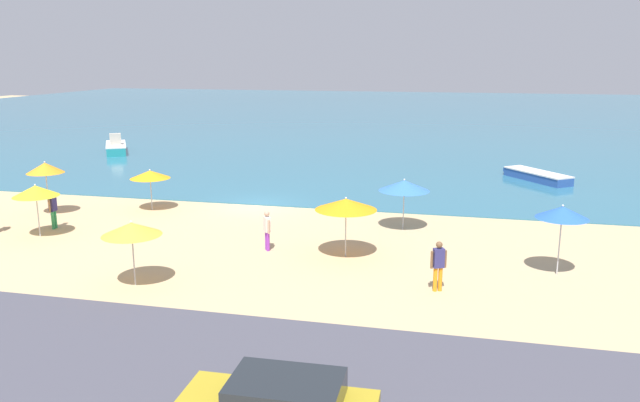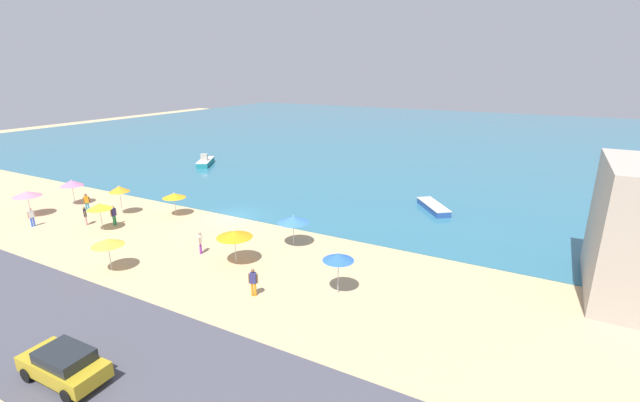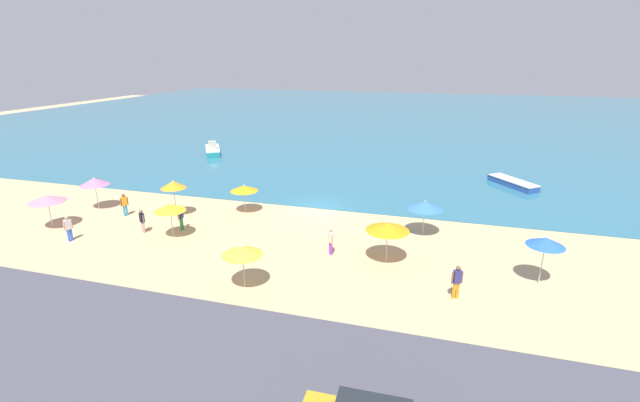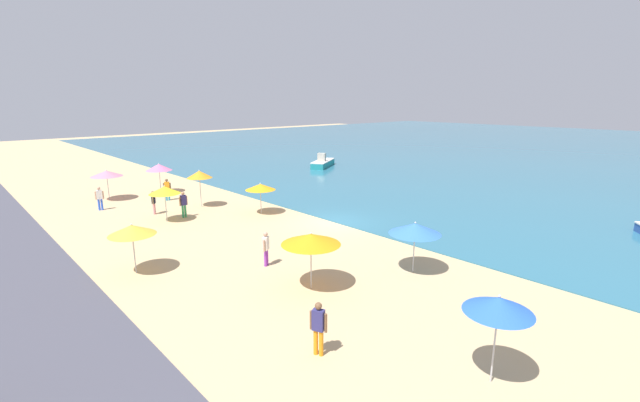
# 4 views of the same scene
# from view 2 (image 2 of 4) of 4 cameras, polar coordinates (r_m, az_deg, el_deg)

# --- Properties ---
(ground_plane) EXTENTS (160.00, 160.00, 0.00)m
(ground_plane) POSITION_cam_2_polar(r_m,az_deg,el_deg) (39.22, -11.28, -2.08)
(ground_plane) COLOR tan
(sea) EXTENTS (150.00, 110.00, 0.05)m
(sea) POSITION_cam_2_polar(r_m,az_deg,el_deg) (87.57, 12.35, 8.55)
(sea) COLOR #2C6983
(sea) RESTS_ON ground_plane
(coastal_road) EXTENTS (80.00, 8.00, 0.06)m
(coastal_road) POSITION_cam_2_polar(r_m,az_deg,el_deg) (29.06, -34.85, -12.16)
(coastal_road) COLOR #454550
(coastal_road) RESTS_ON ground_plane
(beach_umbrella_0) EXTENTS (2.08, 2.08, 2.51)m
(beach_umbrella_0) POSITION_cam_2_polar(r_m,az_deg,el_deg) (47.85, -30.22, 2.09)
(beach_umbrella_0) COLOR #B2B2B7
(beach_umbrella_0) RESTS_ON ground_plane
(beach_umbrella_1) EXTENTS (1.86, 1.86, 2.62)m
(beach_umbrella_1) POSITION_cam_2_polar(r_m,az_deg,el_deg) (25.02, 2.46, -7.46)
(beach_umbrella_1) COLOR #B2B2B7
(beach_umbrella_1) RESTS_ON ground_plane
(beach_umbrella_2) EXTENTS (2.05, 2.05, 2.32)m
(beach_umbrella_2) POSITION_cam_2_polar(r_m,az_deg,el_deg) (31.04, -26.48, -4.93)
(beach_umbrella_2) COLOR #B2B2B7
(beach_umbrella_2) RESTS_ON ground_plane
(beach_umbrella_3) EXTENTS (2.33, 2.33, 2.38)m
(beach_umbrella_3) POSITION_cam_2_polar(r_m,az_deg,el_deg) (46.18, -34.49, 0.79)
(beach_umbrella_3) COLOR #B2B2B7
(beach_umbrella_3) RESTS_ON ground_plane
(beach_umbrella_4) EXTENTS (2.04, 2.04, 2.15)m
(beach_umbrella_4) POSITION_cam_2_polar(r_m,az_deg,el_deg) (40.50, -18.89, 0.70)
(beach_umbrella_4) COLOR #B2B2B7
(beach_umbrella_4) RESTS_ON ground_plane
(beach_umbrella_5) EXTENTS (1.95, 1.95, 2.37)m
(beach_umbrella_5) POSITION_cam_2_polar(r_m,az_deg,el_deg) (39.07, -27.34, -0.64)
(beach_umbrella_5) COLOR #B2B2B7
(beach_umbrella_5) RESTS_ON ground_plane
(beach_umbrella_6) EXTENTS (2.44, 2.44, 2.42)m
(beach_umbrella_6) POSITION_cam_2_polar(r_m,az_deg,el_deg) (29.37, -11.34, -4.36)
(beach_umbrella_6) COLOR #B2B2B7
(beach_umbrella_6) RESTS_ON ground_plane
(beach_umbrella_7) EXTENTS (1.80, 1.80, 2.73)m
(beach_umbrella_7) POSITION_cam_2_polar(r_m,az_deg,el_deg) (42.47, -25.21, 1.46)
(beach_umbrella_7) COLOR #B2B2B7
(beach_umbrella_7) RESTS_ON ground_plane
(beach_umbrella_8) EXTENTS (2.33, 2.33, 2.36)m
(beach_umbrella_8) POSITION_cam_2_polar(r_m,az_deg,el_deg) (31.82, -3.58, -2.48)
(beach_umbrella_8) COLOR #B2B2B7
(beach_umbrella_8) RESTS_ON ground_plane
(bather_0) EXTENTS (0.51, 0.37, 1.61)m
(bather_0) POSITION_cam_2_polar(r_m,az_deg,el_deg) (41.37, -28.83, -1.63)
(bather_0) COLOR pink
(bather_0) RESTS_ON ground_plane
(bather_1) EXTENTS (0.53, 0.35, 1.75)m
(bather_1) POSITION_cam_2_polar(r_m,az_deg,el_deg) (25.57, -8.89, -10.47)
(bather_1) COLOR orange
(bather_1) RESTS_ON ground_plane
(bather_2) EXTENTS (0.24, 0.57, 1.74)m
(bather_2) POSITION_cam_2_polar(r_m,az_deg,el_deg) (40.19, -25.81, -1.58)
(bather_2) COLOR #349A58
(bather_2) RESTS_ON ground_plane
(bather_3) EXTENTS (0.37, 0.51, 1.70)m
(bather_3) POSITION_cam_2_polar(r_m,az_deg,el_deg) (45.25, -28.68, -0.04)
(bather_3) COLOR teal
(bather_3) RESTS_ON ground_plane
(bather_4) EXTENTS (0.39, 0.48, 1.66)m
(bather_4) POSITION_cam_2_polar(r_m,az_deg,el_deg) (31.92, -15.71, -5.22)
(bather_4) COLOR purple
(bather_4) RESTS_ON ground_plane
(bather_5) EXTENTS (0.30, 0.56, 1.69)m
(bather_5) POSITION_cam_2_polar(r_m,az_deg,el_deg) (43.29, -34.07, -1.65)
(bather_5) COLOR blue
(bather_5) RESTS_ON ground_plane
(parked_car_1) EXTENTS (4.03, 1.92, 1.50)m
(parked_car_1) POSITION_cam_2_polar(r_m,az_deg,el_deg) (22.16, -30.94, -18.16)
(parked_car_1) COLOR #AF9420
(parked_car_1) RESTS_ON coastal_road
(skiff_nearshore) EXTENTS (4.02, 4.76, 0.58)m
(skiff_nearshore) POSITION_cam_2_polar(r_m,az_deg,el_deg) (41.52, 14.84, -0.74)
(skiff_nearshore) COLOR #2A4F99
(skiff_nearshore) RESTS_ON sea
(skiff_offshore) EXTENTS (3.86, 5.20, 1.62)m
(skiff_offshore) POSITION_cam_2_polar(r_m,az_deg,el_deg) (61.00, -15.02, 5.08)
(skiff_offshore) COLOR teal
(skiff_offshore) RESTS_ON sea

